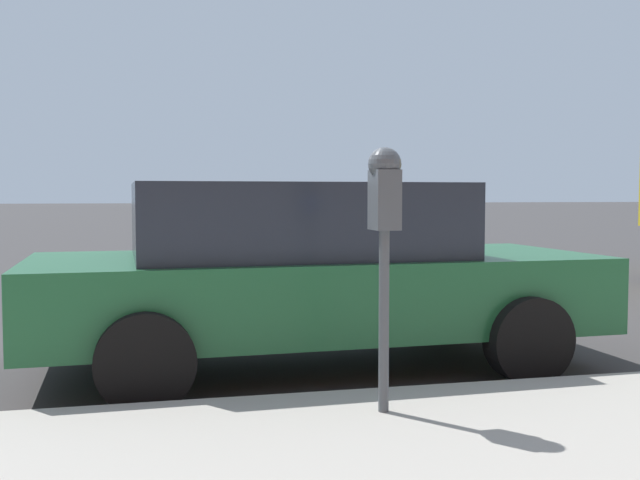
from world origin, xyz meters
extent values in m
plane|color=#3D3A3A|center=(0.00, 0.00, 0.00)|extent=(220.00, 220.00, 0.00)
cylinder|color=#4C5156|center=(-2.71, -0.33, 0.65)|extent=(0.06, 0.06, 1.05)
cube|color=#4C5156|center=(-2.71, -0.33, 1.35)|extent=(0.20, 0.14, 0.34)
sphere|color=#4C5156|center=(-2.71, -0.33, 1.55)|extent=(0.19, 0.19, 0.19)
cube|color=#19389E|center=(-2.60, -0.33, 1.30)|extent=(0.01, 0.11, 0.12)
cube|color=black|center=(-2.60, -0.33, 1.42)|extent=(0.01, 0.10, 0.08)
cube|color=#1E5B33|center=(-1.01, -0.33, 0.61)|extent=(1.92, 4.44, 0.58)
cube|color=#232833|center=(-1.01, -0.16, 1.18)|extent=(1.64, 2.50, 0.57)
cylinder|color=black|center=(-0.08, -1.67, 0.32)|extent=(0.24, 0.65, 0.64)
cylinder|color=black|center=(-1.86, -1.72, 0.32)|extent=(0.24, 0.65, 0.64)
cylinder|color=black|center=(-0.16, 1.05, 0.32)|extent=(0.24, 0.65, 0.64)
cylinder|color=black|center=(-1.94, 1.00, 0.32)|extent=(0.24, 0.65, 0.64)
camera|label=1|loc=(-6.75, 1.00, 1.38)|focal=42.00mm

